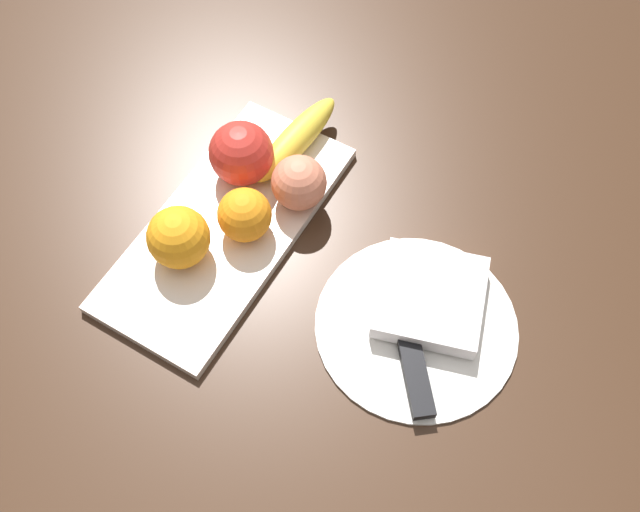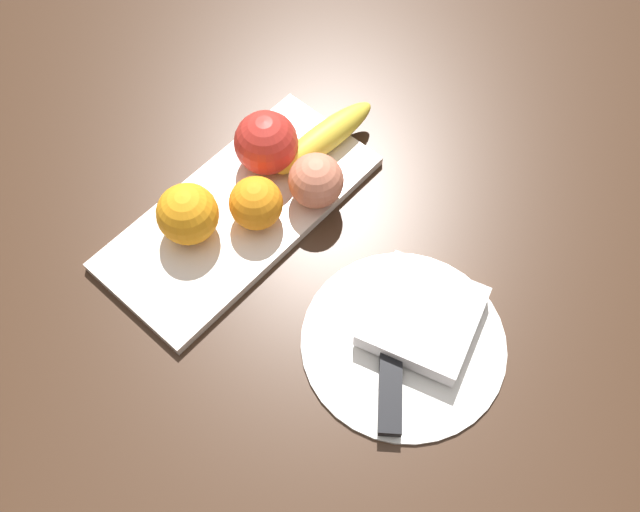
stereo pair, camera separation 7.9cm
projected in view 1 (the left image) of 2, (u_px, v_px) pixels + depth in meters
ground_plane at (227, 229)px, 0.86m from camera, size 2.40×2.40×0.00m
fruit_tray at (229, 225)px, 0.86m from camera, size 0.35×0.16×0.01m
apple at (241, 153)px, 0.85m from camera, size 0.08×0.08×0.08m
banana at (296, 139)px, 0.89m from camera, size 0.16×0.05×0.04m
orange_near_apple at (245, 215)px, 0.82m from camera, size 0.06×0.06×0.06m
orange_near_banana at (179, 237)px, 0.80m from camera, size 0.07×0.07×0.07m
peach at (299, 183)px, 0.84m from camera, size 0.07×0.07×0.07m
dinner_plate at (418, 323)px, 0.80m from camera, size 0.23×0.23×0.01m
folded_napkin at (431, 297)px, 0.80m from camera, size 0.15×0.14×0.02m
knife at (413, 363)px, 0.76m from camera, size 0.16×0.13×0.01m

